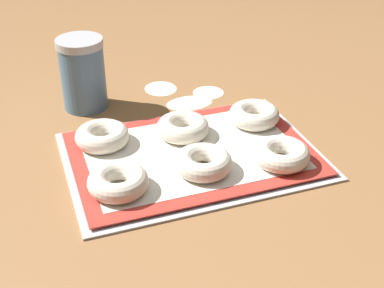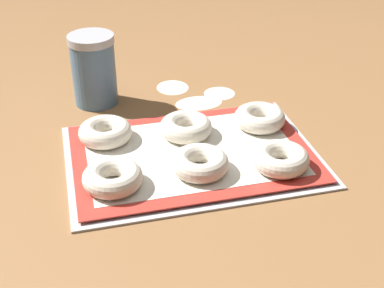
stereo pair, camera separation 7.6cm
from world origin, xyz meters
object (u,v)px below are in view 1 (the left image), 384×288
(baking_tray, at_px, (192,155))
(bagel_front_center, at_px, (203,162))
(bagel_front_left, at_px, (118,182))
(bagel_front_right, at_px, (281,154))
(bagel_back_right, at_px, (254,115))
(flour_canister, at_px, (83,74))
(bagel_back_center, at_px, (183,127))
(bagel_back_left, at_px, (102,136))

(baking_tray, height_order, bagel_front_center, bagel_front_center)
(bagel_front_left, relative_size, bagel_front_right, 1.00)
(bagel_back_right, relative_size, flour_canister, 0.66)
(flour_canister, bearing_deg, bagel_front_left, -90.79)
(bagel_front_right, relative_size, bagel_back_right, 1.00)
(bagel_back_center, relative_size, flour_canister, 0.66)
(baking_tray, bearing_deg, bagel_front_center, -91.73)
(flour_canister, bearing_deg, bagel_front_center, -66.04)
(bagel_front_right, xyz_separation_m, bagel_back_left, (-0.28, 0.16, 0.00))
(baking_tray, height_order, bagel_back_right, bagel_back_right)
(bagel_back_center, bearing_deg, bagel_back_right, -0.08)
(bagel_front_left, bearing_deg, flour_canister, 89.21)
(baking_tray, xyz_separation_m, flour_canister, (-0.15, 0.26, 0.07))
(baking_tray, bearing_deg, bagel_front_left, -155.41)
(bagel_back_left, distance_m, bagel_back_center, 0.15)
(bagel_front_right, bearing_deg, bagel_front_left, 177.10)
(baking_tray, height_order, bagel_front_right, bagel_front_right)
(bagel_back_left, bearing_deg, baking_tray, -29.03)
(bagel_back_left, xyz_separation_m, bagel_back_center, (0.15, -0.02, 0.00))
(bagel_front_left, relative_size, bagel_front_center, 1.00)
(bagel_back_right, bearing_deg, bagel_front_right, -96.35)
(bagel_front_center, xyz_separation_m, bagel_back_center, (0.01, 0.12, 0.00))
(bagel_front_right, bearing_deg, baking_tray, 148.36)
(baking_tray, bearing_deg, flour_canister, 119.12)
(bagel_front_center, height_order, bagel_back_left, same)
(bagel_front_right, distance_m, flour_canister, 0.45)
(bagel_front_right, xyz_separation_m, flour_canister, (-0.28, 0.35, 0.05))
(baking_tray, xyz_separation_m, bagel_front_left, (-0.15, -0.07, 0.02))
(baking_tray, distance_m, bagel_front_center, 0.07)
(baking_tray, distance_m, flour_canister, 0.31)
(baking_tray, distance_m, bagel_back_center, 0.07)
(bagel_front_left, xyz_separation_m, bagel_back_left, (0.00, 0.15, 0.00))
(bagel_front_left, distance_m, bagel_back_left, 0.15)
(bagel_back_left, relative_size, flour_canister, 0.66)
(bagel_front_left, bearing_deg, bagel_back_center, 40.37)
(bagel_back_center, bearing_deg, bagel_front_right, -47.94)
(bagel_front_right, distance_m, bagel_back_left, 0.33)
(bagel_front_left, height_order, bagel_back_left, same)
(baking_tray, height_order, bagel_back_center, bagel_back_center)
(bagel_front_right, bearing_deg, bagel_front_center, 171.20)
(baking_tray, distance_m, bagel_front_right, 0.16)
(bagel_back_right, bearing_deg, flour_canister, 146.10)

